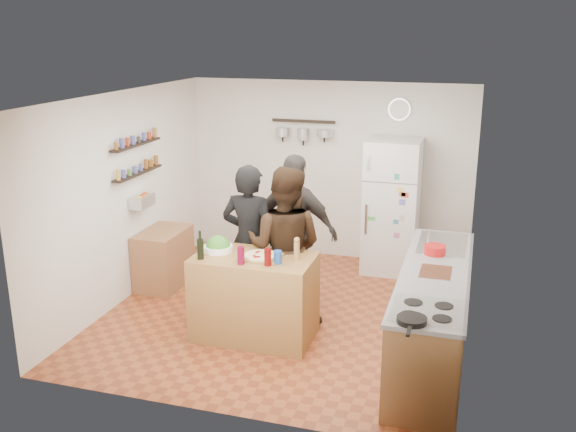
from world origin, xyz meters
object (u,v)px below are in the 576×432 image
(person_left, at_px, (249,241))
(pepper_mill, at_px, (297,251))
(prep_island, at_px, (254,297))
(fridge, at_px, (392,206))
(salad_bowl, at_px, (218,248))
(side_table, at_px, (164,258))
(wall_clock, at_px, (399,109))
(wine_bottle, at_px, (200,249))
(skillet, at_px, (412,320))
(counter_run, at_px, (433,315))
(red_bowl, at_px, (435,250))
(salt_canister, at_px, (278,257))
(person_back, at_px, (295,231))
(person_center, at_px, (285,247))

(person_left, bearing_deg, pepper_mill, 146.08)
(prep_island, xyz_separation_m, fridge, (1.09, 2.40, 0.45))
(salad_bowl, xyz_separation_m, side_table, (-1.18, 0.96, -0.58))
(wall_clock, bearing_deg, wine_bottle, -118.39)
(wine_bottle, relative_size, skillet, 0.86)
(wall_clock, distance_m, side_table, 3.66)
(pepper_mill, height_order, wall_clock, wall_clock)
(counter_run, distance_m, skillet, 1.32)
(counter_run, distance_m, red_bowl, 0.72)
(person_left, bearing_deg, counter_run, 169.50)
(salt_canister, bearing_deg, person_back, 97.09)
(prep_island, height_order, salad_bowl, salad_bowl)
(person_center, distance_m, person_back, 0.56)
(salad_bowl, relative_size, counter_run, 0.12)
(person_back, distance_m, skillet, 2.63)
(wine_bottle, distance_m, wall_clock, 3.54)
(pepper_mill, relative_size, wall_clock, 0.64)
(skillet, xyz_separation_m, red_bowl, (0.05, 1.71, 0.02))
(wine_bottle, distance_m, side_table, 1.77)
(person_left, relative_size, person_back, 0.97)
(person_back, height_order, fridge, person_back)
(salad_bowl, relative_size, red_bowl, 1.37)
(prep_island, height_order, fridge, fridge)
(fridge, bearing_deg, skillet, -79.52)
(salt_canister, relative_size, side_table, 0.17)
(red_bowl, height_order, fridge, fridge)
(person_left, height_order, person_back, person_back)
(prep_island, distance_m, person_center, 0.65)
(prep_island, bearing_deg, red_bowl, 18.36)
(wine_bottle, distance_m, counter_run, 2.43)
(red_bowl, xyz_separation_m, fridge, (-0.70, 1.81, -0.07))
(wine_bottle, relative_size, person_center, 0.12)
(salad_bowl, height_order, side_table, salad_bowl)
(wine_bottle, xyz_separation_m, red_bowl, (2.29, 0.82, -0.05))
(wine_bottle, distance_m, skillet, 2.42)
(salad_bowl, xyz_separation_m, pepper_mill, (0.87, 0.00, 0.06))
(salt_canister, xyz_separation_m, fridge, (0.79, 2.52, -0.08))
(counter_run, xyz_separation_m, wall_clock, (-0.75, 2.63, 1.70))
(counter_run, relative_size, skillet, 10.72)
(pepper_mill, relative_size, counter_run, 0.07)
(counter_run, bearing_deg, fridge, 108.06)
(skillet, bearing_deg, side_table, 147.49)
(side_table, bearing_deg, fridge, 27.27)
(pepper_mill, xyz_separation_m, fridge, (0.64, 2.35, -0.11))
(person_left, relative_size, person_center, 0.98)
(pepper_mill, xyz_separation_m, person_back, (-0.29, 0.93, -0.10))
(prep_island, relative_size, person_center, 0.70)
(wine_bottle, bearing_deg, skillet, -21.71)
(person_left, height_order, person_center, person_center)
(salt_canister, relative_size, person_center, 0.07)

